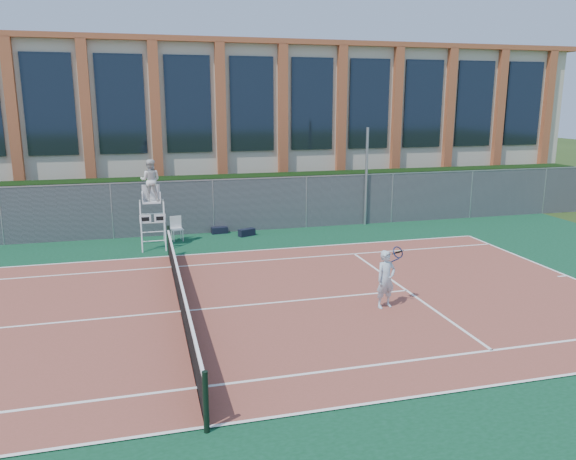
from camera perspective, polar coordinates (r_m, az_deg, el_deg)
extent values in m
plane|color=#233814|center=(14.97, -10.78, -8.22)|extent=(120.00, 120.00, 0.00)
cube|color=#0D3B1E|center=(15.91, -11.05, -6.93)|extent=(36.00, 20.00, 0.01)
cube|color=brown|center=(14.96, -10.78, -8.15)|extent=(23.77, 10.97, 0.02)
cylinder|color=black|center=(9.67, -8.34, -16.94)|extent=(0.10, 0.10, 1.10)
cylinder|color=black|center=(20.16, -12.03, -1.11)|extent=(0.10, 0.10, 1.10)
cube|color=black|center=(14.81, -10.85, -6.56)|extent=(0.03, 11.00, 0.86)
cube|color=white|center=(14.67, -10.93, -4.88)|extent=(0.06, 11.20, 0.07)
cube|color=black|center=(24.35, -12.64, 2.59)|extent=(40.00, 1.40, 2.20)
cube|color=beige|center=(32.00, -13.52, 10.19)|extent=(44.00, 10.00, 8.00)
cube|color=#A4522F|center=(32.09, -13.92, 17.52)|extent=(45.00, 10.60, 0.25)
cylinder|color=#9EA0A5|center=(24.78, 7.95, 5.37)|extent=(0.12, 0.12, 4.26)
cylinder|color=white|center=(20.98, -14.68, 0.20)|extent=(0.05, 0.50, 1.82)
cylinder|color=white|center=(20.99, -12.40, 0.33)|extent=(0.05, 0.50, 1.82)
cylinder|color=white|center=(21.89, -14.70, 0.72)|extent=(0.05, 0.50, 1.82)
cylinder|color=white|center=(21.90, -12.51, 0.85)|extent=(0.05, 0.50, 1.82)
cube|color=white|center=(21.27, -13.69, 2.79)|extent=(0.65, 0.56, 0.06)
cube|color=white|center=(21.48, -13.76, 3.76)|extent=(0.65, 0.05, 0.56)
cube|color=white|center=(21.01, -14.30, 1.08)|extent=(0.41, 0.03, 0.32)
cube|color=white|center=(21.01, -12.88, 1.16)|extent=(0.41, 0.03, 0.32)
imported|color=silver|center=(21.20, -13.81, 4.93)|extent=(0.86, 0.74, 1.53)
cube|color=silver|center=(22.31, -11.20, 0.08)|extent=(0.50, 0.50, 0.04)
cube|color=silver|center=(22.45, -11.34, 0.81)|extent=(0.44, 0.11, 0.47)
cylinder|color=silver|center=(22.16, -11.52, -0.66)|extent=(0.03, 0.03, 0.44)
cylinder|color=silver|center=(22.24, -10.63, -0.58)|extent=(0.03, 0.03, 0.44)
cylinder|color=silver|center=(22.50, -11.72, -0.46)|extent=(0.03, 0.03, 0.44)
cylinder|color=silver|center=(22.58, -10.84, -0.38)|extent=(0.03, 0.03, 0.44)
cube|color=black|center=(22.80, -4.22, -0.24)|extent=(0.73, 0.51, 0.29)
cube|color=black|center=(23.35, -6.98, -0.03)|extent=(0.68, 0.34, 0.26)
imported|color=silver|center=(14.95, 9.91, -4.95)|extent=(0.63, 0.49, 1.54)
torus|color=#13224A|center=(15.12, 11.10, -2.24)|extent=(0.38, 0.30, 0.30)
sphere|color=#CCE533|center=(15.33, 11.14, -2.22)|extent=(0.07, 0.07, 0.07)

